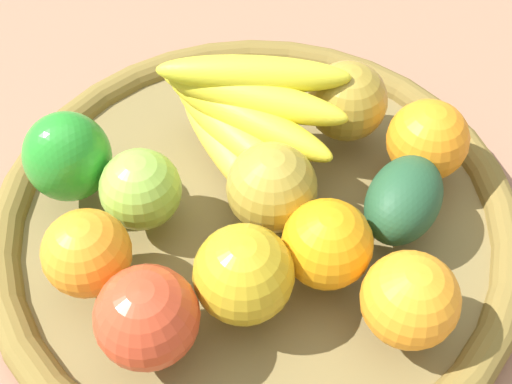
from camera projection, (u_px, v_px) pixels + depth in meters
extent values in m
plane|color=#986850|center=(256.00, 230.00, 0.62)|extent=(2.40, 2.40, 0.00)
cylinder|color=olive|center=(256.00, 224.00, 0.61)|extent=(0.45, 0.45, 0.02)
torus|color=brown|center=(256.00, 217.00, 0.60)|extent=(0.47, 0.47, 0.03)
sphere|color=#A3852D|center=(347.00, 101.00, 0.62)|extent=(0.10, 0.10, 0.07)
ellipsoid|color=#234F30|center=(404.00, 200.00, 0.55)|extent=(0.10, 0.11, 0.06)
sphere|color=orange|center=(87.00, 253.00, 0.52)|extent=(0.07, 0.07, 0.07)
sphere|color=orange|center=(327.00, 244.00, 0.52)|extent=(0.10, 0.10, 0.07)
sphere|color=gold|center=(244.00, 274.00, 0.50)|extent=(0.11, 0.11, 0.08)
ellipsoid|color=yellow|center=(230.00, 154.00, 0.60)|extent=(0.11, 0.17, 0.03)
ellipsoid|color=yellow|center=(239.00, 138.00, 0.60)|extent=(0.13, 0.15, 0.03)
ellipsoid|color=yellow|center=(248.00, 119.00, 0.59)|extent=(0.16, 0.13, 0.03)
ellipsoid|color=yellow|center=(255.00, 97.00, 0.59)|extent=(0.17, 0.09, 0.03)
ellipsoid|color=yellow|center=(258.00, 74.00, 0.58)|extent=(0.17, 0.05, 0.03)
sphere|color=orange|center=(428.00, 140.00, 0.59)|extent=(0.10, 0.10, 0.07)
sphere|color=#A88D32|center=(272.00, 188.00, 0.55)|extent=(0.09, 0.09, 0.08)
sphere|color=#8CBA43|center=(141.00, 189.00, 0.55)|extent=(0.07, 0.07, 0.07)
ellipsoid|color=green|center=(68.00, 157.00, 0.57)|extent=(0.09, 0.09, 0.09)
sphere|color=#C94125|center=(147.00, 317.00, 0.48)|extent=(0.10, 0.10, 0.08)
sphere|color=orange|center=(410.00, 300.00, 0.49)|extent=(0.09, 0.09, 0.07)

